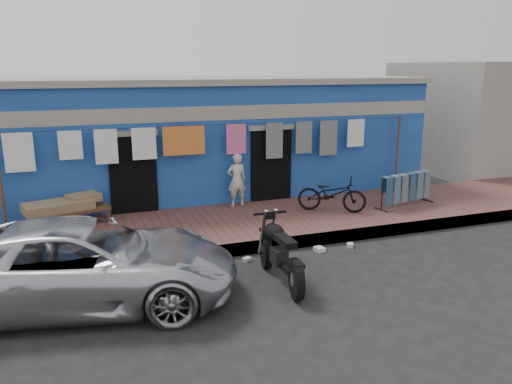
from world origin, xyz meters
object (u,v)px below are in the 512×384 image
at_px(jeans_rack, 406,189).
at_px(seated_person, 237,180).
at_px(charpoy, 68,211).
at_px(motorcycle, 280,251).
at_px(bicycle, 332,190).
at_px(car, 83,262).

bearing_deg(jeans_rack, seated_person, 160.60).
bearing_deg(seated_person, charpoy, 1.11).
distance_m(seated_person, motorcycle, 4.14).
bearing_deg(motorcycle, charpoy, 131.92).
bearing_deg(jeans_rack, motorcycle, -149.17).
height_order(bicycle, motorcycle, bicycle).
height_order(car, jeans_rack, car).
distance_m(car, charpoy, 3.61).
bearing_deg(car, charpoy, 15.52).
xyz_separation_m(seated_person, bicycle, (2.01, -1.24, -0.14)).
distance_m(car, bicycle, 6.28).
height_order(car, motorcycle, car).
height_order(car, bicycle, car).
height_order(seated_person, bicycle, seated_person).
relative_size(car, motorcycle, 2.78).
bearing_deg(seated_person, motorcycle, 80.97).
relative_size(bicycle, charpoy, 0.83).
distance_m(motorcycle, jeans_rack, 5.25).
height_order(charpoy, jeans_rack, jeans_rack).
relative_size(seated_person, charpoy, 0.68).
distance_m(bicycle, motorcycle, 3.82).
relative_size(motorcycle, jeans_rack, 0.98).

